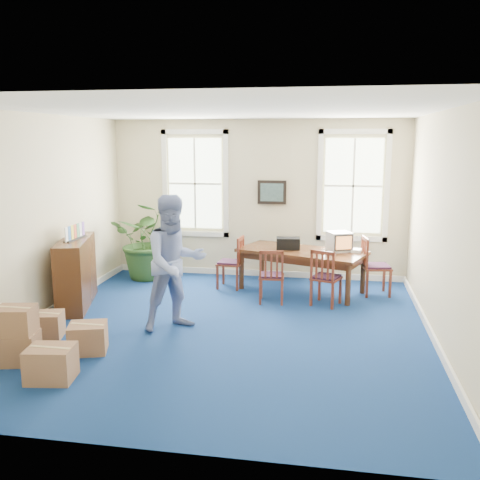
% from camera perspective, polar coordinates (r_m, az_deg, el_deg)
% --- Properties ---
extents(floor, '(6.50, 6.50, 0.00)m').
position_cam_1_polar(floor, '(8.15, -1.44, -9.43)').
color(floor, navy).
rests_on(floor, ground).
extents(ceiling, '(6.50, 6.50, 0.00)m').
position_cam_1_polar(ceiling, '(7.66, -1.55, 13.66)').
color(ceiling, white).
rests_on(ceiling, ground).
extents(wall_back, '(6.50, 0.00, 6.50)m').
position_cam_1_polar(wall_back, '(10.92, 1.88, 4.38)').
color(wall_back, beige).
rests_on(wall_back, ground).
extents(wall_front, '(6.50, 0.00, 6.50)m').
position_cam_1_polar(wall_front, '(4.67, -9.41, -4.42)').
color(wall_front, beige).
rests_on(wall_front, ground).
extents(wall_left, '(0.00, 6.50, 6.50)m').
position_cam_1_polar(wall_left, '(8.83, -20.95, 2.16)').
color(wall_left, beige).
rests_on(wall_left, ground).
extents(wall_right, '(0.00, 6.50, 6.50)m').
position_cam_1_polar(wall_right, '(7.74, 20.85, 1.04)').
color(wall_right, beige).
rests_on(wall_right, ground).
extents(baseboard_back, '(6.00, 0.04, 0.12)m').
position_cam_1_polar(baseboard_back, '(11.17, 1.81, -3.52)').
color(baseboard_back, white).
rests_on(baseboard_back, ground).
extents(baseboard_left, '(0.04, 6.50, 0.12)m').
position_cam_1_polar(baseboard_left, '(9.16, -20.14, -7.41)').
color(baseboard_left, white).
rests_on(baseboard_left, ground).
extents(baseboard_right, '(0.04, 6.50, 0.12)m').
position_cam_1_polar(baseboard_right, '(8.12, 19.91, -9.73)').
color(baseboard_right, white).
rests_on(baseboard_right, ground).
extents(window_left, '(1.40, 0.12, 2.20)m').
position_cam_1_polar(window_left, '(11.13, -4.80, 6.02)').
color(window_left, white).
rests_on(window_left, ground).
extents(window_right, '(1.40, 0.12, 2.20)m').
position_cam_1_polar(window_right, '(10.77, 11.98, 5.67)').
color(window_right, white).
rests_on(window_right, ground).
extents(wall_picture, '(0.58, 0.06, 0.48)m').
position_cam_1_polar(wall_picture, '(10.82, 3.43, 5.10)').
color(wall_picture, black).
rests_on(wall_picture, ground).
extents(conference_table, '(2.51, 1.76, 0.78)m').
position_cam_1_polar(conference_table, '(10.04, 6.56, -3.26)').
color(conference_table, '#4B2914').
rests_on(conference_table, ground).
extents(crt_tv, '(0.53, 0.55, 0.35)m').
position_cam_1_polar(crt_tv, '(9.96, 10.54, -0.15)').
color(crt_tv, '#B7B7BC').
rests_on(crt_tv, conference_table).
extents(game_console, '(0.21, 0.25, 0.06)m').
position_cam_1_polar(game_console, '(9.95, 12.31, -1.10)').
color(game_console, white).
rests_on(game_console, conference_table).
extents(equipment_bag, '(0.46, 0.33, 0.22)m').
position_cam_1_polar(equipment_bag, '(10.00, 5.15, -0.36)').
color(equipment_bag, black).
rests_on(equipment_bag, conference_table).
extents(chair_near_left, '(0.46, 0.46, 0.96)m').
position_cam_1_polar(chair_near_left, '(9.30, 3.39, -3.78)').
color(chair_near_left, maroon).
rests_on(chair_near_left, ground).
extents(chair_near_right, '(0.57, 0.57, 0.98)m').
position_cam_1_polar(chair_near_right, '(9.25, 9.19, -3.91)').
color(chair_near_right, maroon).
rests_on(chair_near_right, ground).
extents(chair_end_left, '(0.49, 0.49, 1.00)m').
position_cam_1_polar(chair_end_left, '(10.18, -1.07, -2.38)').
color(chair_end_left, maroon).
rests_on(chair_end_left, ground).
extents(chair_end_right, '(0.56, 0.56, 1.07)m').
position_cam_1_polar(chair_end_right, '(10.03, 14.33, -2.71)').
color(chair_end_right, maroon).
rests_on(chair_end_right, ground).
extents(man, '(1.25, 1.21, 2.02)m').
position_cam_1_polar(man, '(7.95, -6.96, -2.43)').
color(man, '#7F8EC2').
rests_on(man, ground).
extents(credenza, '(0.85, 1.59, 1.20)m').
position_cam_1_polar(credenza, '(9.51, -17.09, -3.18)').
color(credenza, '#4B2914').
rests_on(credenza, ground).
extents(brochure_rack, '(0.33, 0.60, 0.27)m').
position_cam_1_polar(brochure_rack, '(9.35, -17.21, 1.19)').
color(brochure_rack, '#99999E').
rests_on(brochure_rack, credenza).
extents(potted_plant, '(1.67, 1.53, 1.59)m').
position_cam_1_polar(potted_plant, '(10.98, -9.66, 0.00)').
color(potted_plant, '#25471B').
rests_on(potted_plant, ground).
extents(cardboard_boxes, '(1.60, 1.60, 0.77)m').
position_cam_1_polar(cardboard_boxes, '(7.39, -21.07, -9.14)').
color(cardboard_boxes, '#956747').
rests_on(cardboard_boxes, ground).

